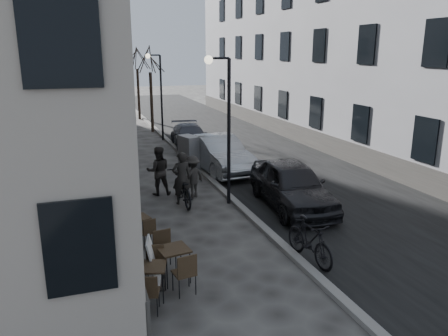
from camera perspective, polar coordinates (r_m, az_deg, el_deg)
ground at (r=10.58m, az=11.86°, el=-14.89°), size 120.00×120.00×0.00m
road at (r=25.89m, az=1.30°, el=3.39°), size 7.30×60.00×0.00m
kerb at (r=24.88m, az=-6.63°, el=2.95°), size 0.25×60.00×0.12m
building_right at (r=28.38m, az=12.53°, el=20.31°), size 4.00×35.00×16.00m
streetlamp_near at (r=14.73m, az=0.01°, el=6.98°), size 0.90×0.28×5.09m
streetlamp_far at (r=26.31m, az=-8.59°, el=10.37°), size 0.90×0.28×5.09m
tree_near at (r=29.20m, az=-9.67°, el=13.73°), size 2.40×2.40×5.70m
tree_far at (r=35.13m, az=-11.33°, el=13.83°), size 2.40×2.40×5.70m
bistro_set_a at (r=9.86m, az=-9.41°, el=-14.03°), size 0.83×1.58×0.90m
bistro_set_b at (r=10.43m, az=-6.54°, el=-11.99°), size 0.77×1.70×0.98m
bistro_set_c at (r=12.72m, az=-11.06°, el=-7.44°), size 0.79×1.44×0.82m
sign_board at (r=10.33m, az=-9.05°, el=-12.60°), size 0.53×0.72×1.14m
utility_cabinet at (r=19.64m, az=-4.60°, el=1.93°), size 0.84×1.17×1.58m
bicycle at (r=15.40m, az=-5.51°, el=-2.61°), size 0.79×2.19×1.14m
cyclist_rider at (r=15.30m, az=-5.54°, el=-1.31°), size 0.69×0.46×1.87m
pedestrian_near at (r=16.38m, az=-8.56°, el=-0.37°), size 0.96×0.78×1.84m
pedestrian_mid at (r=15.95m, az=-4.14°, el=-1.16°), size 1.17×1.01×1.57m
pedestrian_far at (r=20.25m, az=-13.76°, el=1.98°), size 1.01×0.61×1.60m
car_near at (r=15.12m, az=8.83°, el=-2.15°), size 2.33×4.86×1.60m
car_mid at (r=19.48m, az=-0.74°, el=1.89°), size 2.14×4.97×1.59m
car_far at (r=24.33m, az=-4.46°, el=4.12°), size 2.19×4.55×1.28m
moped at (r=11.43m, az=11.11°, el=-9.28°), size 0.75×1.95×1.14m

